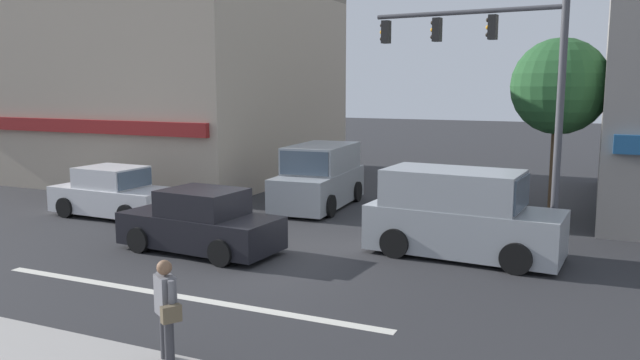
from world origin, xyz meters
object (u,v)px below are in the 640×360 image
Objects in this scene: street_tree at (560,87)px; van_parked_curbside at (320,178)px; sedan_crossing_leftbound at (114,194)px; sedan_crossing_rightbound at (201,223)px; utility_pole_near_left at (144,77)px; traffic_light_mast at (506,78)px; van_waiting_far at (460,215)px; pedestrian_foreground_with_bag at (166,309)px.

van_parked_curbside is at bearing -170.04° from street_tree.
sedan_crossing_leftbound is 5.49m from sedan_crossing_rightbound.
van_parked_curbside is (6.73, 0.74, -3.40)m from utility_pole_near_left.
sedan_crossing_rightbound is at bearing -42.02° from utility_pole_near_left.
van_waiting_far is (-0.77, -1.18, -3.30)m from traffic_light_mast.
street_tree is 8.14m from van_parked_curbside.
utility_pole_near_left is 2.05× the size of sedan_crossing_leftbound.
pedestrian_foreground_with_bag is (8.35, -8.12, 0.24)m from sedan_crossing_leftbound.
utility_pole_near_left reaches higher than van_waiting_far.
traffic_light_mast is at bearing -25.59° from van_parked_curbside.
traffic_light_mast is at bearing -10.08° from utility_pole_near_left.
pedestrian_foreground_with_bag is (3.41, -5.74, 0.24)m from sedan_crossing_rightbound.
pedestrian_foreground_with_bag is (-4.37, -13.54, -3.11)m from street_tree.
sedan_crossing_leftbound is at bearing 154.30° from sedan_crossing_rightbound.
sedan_crossing_leftbound is (-11.72, -1.04, -3.59)m from traffic_light_mast.
pedestrian_foreground_with_bag is at bearing -110.18° from traffic_light_mast.
traffic_light_mast is at bearing 26.77° from sedan_crossing_rightbound.
traffic_light_mast is 12.30m from sedan_crossing_leftbound.
traffic_light_mast is at bearing 56.95° from van_waiting_far.
sedan_crossing_rightbound is at bearing -93.03° from van_parked_curbside.
sedan_crossing_rightbound is at bearing 120.70° from pedestrian_foreground_with_bag.
street_tree reaches higher than van_parked_curbside.
utility_pole_near_left is 1.37× the size of traffic_light_mast.
street_tree is 1.18× the size of van_parked_curbside.
van_parked_curbside is 6.51m from sedan_crossing_rightbound.
pedestrian_foreground_with_bag is at bearing -108.03° from van_waiting_far.
utility_pole_near_left is at bearing -171.79° from street_tree.
utility_pole_near_left is 5.10× the size of pedestrian_foreground_with_bag.
van_waiting_far is (-1.77, -5.57, -3.06)m from street_tree.
sedan_crossing_rightbound is (6.39, -5.76, -3.70)m from utility_pole_near_left.
sedan_crossing_rightbound is (-7.78, -7.80, -3.35)m from street_tree.
utility_pole_near_left reaches higher than traffic_light_mast.
sedan_crossing_leftbound is at bearing -142.09° from van_parked_curbside.
street_tree reaches higher than pedestrian_foreground_with_bag.
van_parked_curbside is at bearing 37.91° from sedan_crossing_leftbound.
pedestrian_foreground_with_bag is (-2.59, -7.97, -0.05)m from van_waiting_far.
van_parked_curbside is 1.12× the size of sedan_crossing_rightbound.
street_tree is 14.56m from pedestrian_foreground_with_bag.
van_waiting_far is 6.41m from sedan_crossing_rightbound.
street_tree is at bearing 8.21° from utility_pole_near_left.
utility_pole_near_left is at bearing 169.92° from traffic_light_mast.
utility_pole_near_left reaches higher than sedan_crossing_rightbound.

